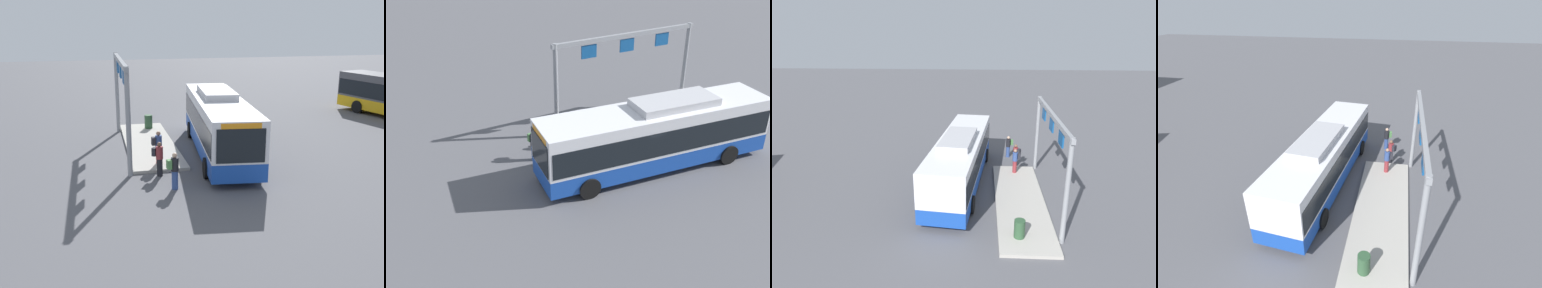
% 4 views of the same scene
% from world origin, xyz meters
% --- Properties ---
extents(ground_plane, '(120.00, 120.00, 0.00)m').
position_xyz_m(ground_plane, '(0.00, 0.00, 0.00)').
color(ground_plane, '#56565B').
extents(platform_curb, '(10.00, 2.80, 0.16)m').
position_xyz_m(platform_curb, '(-2.41, -3.56, 0.08)').
color(platform_curb, '#B2ADA3').
rests_on(platform_curb, ground).
extents(bus_main, '(11.72, 3.79, 3.46)m').
position_xyz_m(bus_main, '(-0.01, 0.00, 1.81)').
color(bus_main, '#1947AD').
rests_on(bus_main, ground).
extents(person_boarding, '(0.40, 0.57, 1.67)m').
position_xyz_m(person_boarding, '(4.86, -3.39, 0.89)').
color(person_boarding, '#334C8C').
rests_on(person_boarding, ground).
extents(person_waiting_near, '(0.53, 0.61, 1.67)m').
position_xyz_m(person_waiting_near, '(2.97, -3.77, 0.89)').
color(person_waiting_near, black).
rests_on(person_waiting_near, ground).
extents(person_waiting_mid, '(0.37, 0.54, 1.67)m').
position_xyz_m(person_waiting_mid, '(1.54, -3.61, 1.05)').
color(person_waiting_mid, maroon).
rests_on(person_waiting_mid, platform_curb).
extents(platform_sign_gantry, '(9.22, 0.24, 5.20)m').
position_xyz_m(platform_sign_gantry, '(-1.72, -5.13, 3.75)').
color(platform_sign_gantry, gray).
rests_on(platform_sign_gantry, ground).
extents(trash_bin, '(0.52, 0.52, 0.90)m').
position_xyz_m(trash_bin, '(-6.03, -3.15, 0.61)').
color(trash_bin, '#2D5133').
rests_on(trash_bin, platform_curb).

